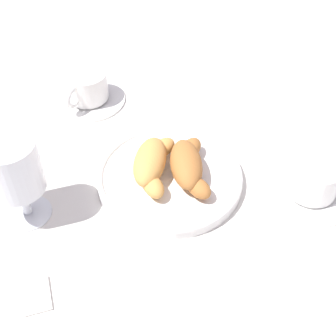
{
  "coord_description": "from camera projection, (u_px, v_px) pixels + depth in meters",
  "views": [
    {
      "loc": [
        0.47,
        -0.04,
        0.54
      ],
      "look_at": [
        -0.02,
        -0.0,
        0.03
      ],
      "focal_mm": 49.53,
      "sensor_mm": 36.0,
      "label": 1
    }
  ],
  "objects": [
    {
      "name": "ground_plane",
      "position": [
        171.0,
        192.0,
        0.71
      ],
      "size": [
        2.2,
        2.2,
        0.0
      ],
      "primitive_type": "plane",
      "color": "silver"
    },
    {
      "name": "pastry_plate",
      "position": [
        168.0,
        177.0,
        0.72
      ],
      "size": [
        0.23,
        0.23,
        0.02
      ],
      "color": "white",
      "rests_on": "ground_plane"
    },
    {
      "name": "croissant_large",
      "position": [
        152.0,
        163.0,
        0.7
      ],
      "size": [
        0.13,
        0.08,
        0.04
      ],
      "color": "#D6994C",
      "rests_on": "pastry_plate"
    },
    {
      "name": "croissant_small",
      "position": [
        188.0,
        165.0,
        0.7
      ],
      "size": [
        0.14,
        0.06,
        0.04
      ],
      "color": "#AD6B33",
      "rests_on": "pastry_plate"
    },
    {
      "name": "coffee_cup_near",
      "position": [
        314.0,
        181.0,
        0.69
      ],
      "size": [
        0.14,
        0.14,
        0.06
      ],
      "color": "white",
      "rests_on": "ground_plane"
    },
    {
      "name": "coffee_cup_far",
      "position": [
        87.0,
        89.0,
        0.85
      ],
      "size": [
        0.14,
        0.14,
        0.06
      ],
      "color": "white",
      "rests_on": "ground_plane"
    },
    {
      "name": "juice_glass_left",
      "position": [
        14.0,
        170.0,
        0.62
      ],
      "size": [
        0.08,
        0.08,
        0.14
      ],
      "color": "white",
      "rests_on": "ground_plane"
    },
    {
      "name": "sugar_packet",
      "position": [
        36.0,
        295.0,
        0.59
      ],
      "size": [
        0.06,
        0.04,
        0.01
      ],
      "primitive_type": "cube",
      "rotation": [
        0.0,
        0.0,
        0.22
      ],
      "color": "white",
      "rests_on": "ground_plane"
    }
  ]
}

